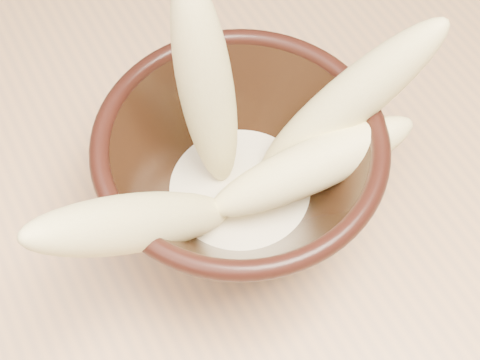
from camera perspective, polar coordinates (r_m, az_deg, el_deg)
name	(u,v)px	position (r m, az deg, el deg)	size (l,w,h in m)	color
table	(284,240)	(0.63, 3.78, -5.10)	(1.20, 0.80, 0.75)	tan
bowl	(240,173)	(0.49, 0.00, 0.59)	(0.21, 0.21, 0.11)	black
milk_puddle	(240,192)	(0.52, 0.00, -1.05)	(0.12, 0.12, 0.02)	beige
banana_upright	(206,89)	(0.46, -2.89, 7.75)	(0.04, 0.04, 0.18)	#E0CC84
banana_left	(141,222)	(0.43, -8.46, -3.58)	(0.04, 0.04, 0.19)	#E0CC84
banana_right	(346,103)	(0.48, 9.07, 6.49)	(0.04, 0.04, 0.18)	#E0CC84
banana_across	(311,167)	(0.48, 6.06, 1.14)	(0.04, 0.04, 0.16)	#E0CC84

